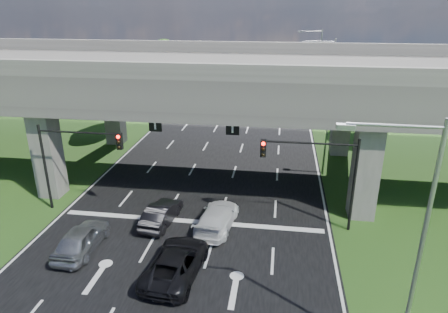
% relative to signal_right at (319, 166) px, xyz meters
% --- Properties ---
extents(ground, '(160.00, 160.00, 0.00)m').
position_rel_signal_right_xyz_m(ground, '(-7.82, -3.94, -4.19)').
color(ground, '#264A17').
rests_on(ground, ground).
extents(road, '(18.00, 120.00, 0.03)m').
position_rel_signal_right_xyz_m(road, '(-7.82, 6.06, -4.17)').
color(road, black).
rests_on(road, ground).
extents(overpass, '(80.00, 15.00, 10.00)m').
position_rel_signal_right_xyz_m(overpass, '(-7.82, 8.06, 3.73)').
color(overpass, '#393734').
rests_on(overpass, ground).
extents(warehouse, '(20.00, 10.00, 4.00)m').
position_rel_signal_right_xyz_m(warehouse, '(-33.82, 31.06, -2.19)').
color(warehouse, '#9E9E99').
rests_on(warehouse, ground).
extents(signal_right, '(5.76, 0.54, 6.00)m').
position_rel_signal_right_xyz_m(signal_right, '(0.00, 0.00, 0.00)').
color(signal_right, black).
rests_on(signal_right, ground).
extents(signal_left, '(5.76, 0.54, 6.00)m').
position_rel_signal_right_xyz_m(signal_left, '(-15.65, 0.00, 0.00)').
color(signal_left, black).
rests_on(signal_left, ground).
extents(streetlight_near, '(3.38, 0.25, 10.00)m').
position_rel_signal_right_xyz_m(streetlight_near, '(2.27, -9.94, 1.66)').
color(streetlight_near, gray).
rests_on(streetlight_near, ground).
extents(streetlight_far, '(3.38, 0.25, 10.00)m').
position_rel_signal_right_xyz_m(streetlight_far, '(2.27, 20.06, 1.66)').
color(streetlight_far, gray).
rests_on(streetlight_far, ground).
extents(streetlight_beyond, '(3.38, 0.25, 10.00)m').
position_rel_signal_right_xyz_m(streetlight_beyond, '(2.27, 36.06, 1.66)').
color(streetlight_beyond, gray).
rests_on(streetlight_beyond, ground).
extents(tree_left_near, '(4.50, 4.50, 7.80)m').
position_rel_signal_right_xyz_m(tree_left_near, '(-21.78, 22.06, 0.63)').
color(tree_left_near, black).
rests_on(tree_left_near, ground).
extents(tree_left_mid, '(3.91, 3.90, 6.76)m').
position_rel_signal_right_xyz_m(tree_left_mid, '(-24.78, 30.06, -0.01)').
color(tree_left_mid, black).
rests_on(tree_left_mid, ground).
extents(tree_left_far, '(4.80, 4.80, 8.32)m').
position_rel_signal_right_xyz_m(tree_left_far, '(-20.78, 38.06, 0.95)').
color(tree_left_far, black).
rests_on(tree_left_far, ground).
extents(tree_right_near, '(4.20, 4.20, 7.28)m').
position_rel_signal_right_xyz_m(tree_right_near, '(5.22, 24.06, 0.31)').
color(tree_right_near, black).
rests_on(tree_right_near, ground).
extents(tree_right_mid, '(3.91, 3.90, 6.76)m').
position_rel_signal_right_xyz_m(tree_right_mid, '(8.22, 32.06, -0.01)').
color(tree_right_mid, black).
rests_on(tree_right_mid, ground).
extents(tree_right_far, '(4.50, 4.50, 7.80)m').
position_rel_signal_right_xyz_m(tree_right_far, '(4.22, 40.06, 0.63)').
color(tree_right_far, black).
rests_on(tree_right_far, ground).
extents(car_silver, '(1.84, 4.52, 1.54)m').
position_rel_signal_right_xyz_m(car_silver, '(-13.22, -4.53, -3.39)').
color(car_silver, '#A6A8AE').
rests_on(car_silver, road).
extents(car_dark, '(1.88, 4.31, 1.38)m').
position_rel_signal_right_xyz_m(car_dark, '(-9.62, -0.94, -3.47)').
color(car_dark, black).
rests_on(car_dark, road).
extents(car_white, '(2.52, 5.16, 1.44)m').
position_rel_signal_right_xyz_m(car_white, '(-6.02, -0.94, -3.43)').
color(car_white, silver).
rests_on(car_white, road).
extents(car_trailing, '(2.89, 5.47, 1.47)m').
position_rel_signal_right_xyz_m(car_trailing, '(-7.36, -5.86, -3.42)').
color(car_trailing, black).
rests_on(car_trailing, road).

